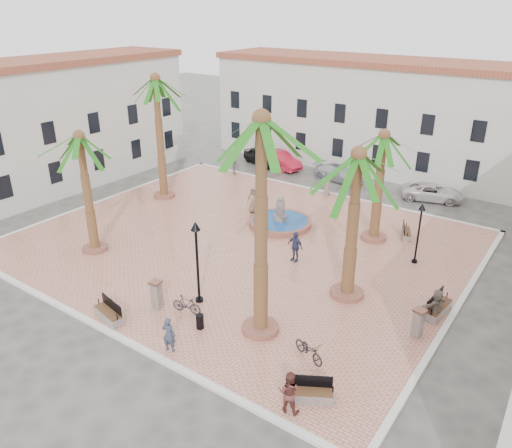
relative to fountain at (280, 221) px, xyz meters
The scene contains 36 objects.
ground 3.48m from the fountain, 99.80° to the right, with size 120.00×120.00×0.00m, color #56544F.
plaza 3.47m from the fountain, 99.80° to the right, with size 26.00×22.00×0.15m, color tan.
kerb_n 7.63m from the fountain, 94.42° to the left, with size 26.30×0.30×0.16m, color silver.
kerb_s 14.42m from the fountain, 92.34° to the right, with size 26.30×0.30×0.16m, color silver.
kerb_e 12.88m from the fountain, 15.32° to the right, with size 0.30×22.30×0.16m, color silver.
kerb_w 14.01m from the fountain, 165.95° to the right, with size 0.30×22.30×0.16m, color silver.
building_north 17.16m from the fountain, 92.03° to the left, with size 30.40×7.40×9.50m.
building_west 20.39m from the fountain, behind, with size 6.40×24.40×10.00m.
fountain is the anchor object (origin of this frame).
palm_nw 12.80m from the fountain, behind, with size 5.24×5.24×9.23m.
palm_sw 13.29m from the fountain, 127.25° to the right, with size 4.84×4.84×7.34m.
palm_s 14.47m from the fountain, 61.68° to the right, with size 5.53×5.53×10.06m.
palm_e 11.13m from the fountain, 35.63° to the right, with size 5.55×5.55×7.82m.
palm_ne 8.30m from the fountain, 15.80° to the left, with size 5.20×5.20×7.03m.
bench_s 13.80m from the fountain, 93.10° to the right, with size 1.95×0.93×0.99m.
bench_se 16.07m from the fountain, 53.49° to the right, with size 1.88×1.42×0.98m.
bench_e 12.60m from the fountain, 20.63° to the right, with size 0.80×2.06×1.06m.
bench_ne 8.15m from the fountain, 22.93° to the left, with size 1.09×1.69×0.86m.
lamppost_s 10.62m from the fountain, 80.52° to the right, with size 0.47×0.47×4.35m.
lamppost_e 9.37m from the fountain, ahead, with size 0.39×0.39×3.63m.
bollard_se 11.77m from the fountain, 88.04° to the right, with size 0.61×0.61×1.49m.
bollard_n 7.01m from the fountain, 91.50° to the left, with size 0.47×0.47×1.28m.
bollard_e 13.35m from the fountain, 30.07° to the right, with size 0.60×0.60×1.39m.
litter_bin 12.26m from the fountain, 74.77° to the right, with size 0.36×0.36×0.70m, color black.
cyclist_a 14.18m from the fountain, 76.83° to the right, with size 0.60×0.40×1.66m, color #343D53.
bicycle_a 13.66m from the fountain, 52.31° to the right, with size 0.59×1.71×0.90m, color black.
cyclist_b 16.60m from the fountain, 56.30° to the right, with size 0.84×0.65×1.72m, color brown.
bicycle_b 11.41m from the fountain, 80.52° to the right, with size 0.43×1.52×0.91m, color black.
pedestrian_fountain_a 3.00m from the fountain, 163.37° to the left, with size 0.94×0.61×1.92m, color #816454.
pedestrian_fountain_b 5.01m from the fountain, 47.65° to the right, with size 1.06×0.44×1.82m, color navy.
pedestrian_north 11.56m from the fountain, 142.68° to the left, with size 1.16×0.67×1.79m, color #49494E.
pedestrian_east 12.86m from the fountain, 23.17° to the right, with size 1.53×0.49×1.65m, color #7B6B5E.
car_black 14.40m from the fountain, 129.77° to the left, with size 1.70×4.23×1.44m, color black.
car_red 13.27m from the fountain, 122.92° to the left, with size 1.60×4.58×1.51m, color red.
car_silver 11.06m from the fountain, 96.09° to the left, with size 1.80×4.44×1.29m, color silver.
car_white 12.87m from the fountain, 58.60° to the left, with size 2.08×4.51×1.25m, color silver.
Camera 1 is at (16.86, -22.47, 13.84)m, focal length 35.00 mm.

